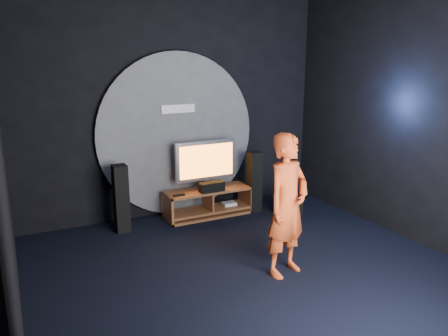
{
  "coord_description": "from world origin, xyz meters",
  "views": [
    {
      "loc": [
        -2.43,
        -4.05,
        2.49
      ],
      "look_at": [
        0.13,
        1.05,
        1.05
      ],
      "focal_mm": 35.0,
      "sensor_mm": 36.0,
      "label": 1
    }
  ],
  "objects_px": {
    "tower_speaker_left": "(121,199)",
    "tower_speaker_right": "(254,182)",
    "media_console": "(209,204)",
    "tv": "(206,163)",
    "player": "(287,205)",
    "subwoofer": "(288,205)"
  },
  "relations": [
    {
      "from": "subwoofer",
      "to": "player",
      "type": "distance_m",
      "value": 2.08
    },
    {
      "from": "player",
      "to": "tower_speaker_left",
      "type": "bearing_deg",
      "value": 106.24
    },
    {
      "from": "media_console",
      "to": "tower_speaker_right",
      "type": "height_order",
      "value": "tower_speaker_right"
    },
    {
      "from": "subwoofer",
      "to": "player",
      "type": "bearing_deg",
      "value": -125.9
    },
    {
      "from": "tv",
      "to": "player",
      "type": "height_order",
      "value": "player"
    },
    {
      "from": "media_console",
      "to": "player",
      "type": "xyz_separation_m",
      "value": [
        0.01,
        -2.17,
        0.65
      ]
    },
    {
      "from": "player",
      "to": "tower_speaker_right",
      "type": "bearing_deg",
      "value": 52.39
    },
    {
      "from": "media_console",
      "to": "tv",
      "type": "bearing_deg",
      "value": 95.96
    },
    {
      "from": "media_console",
      "to": "subwoofer",
      "type": "height_order",
      "value": "media_console"
    },
    {
      "from": "subwoofer",
      "to": "media_console",
      "type": "bearing_deg",
      "value": 153.58
    },
    {
      "from": "tv",
      "to": "player",
      "type": "bearing_deg",
      "value": -89.65
    },
    {
      "from": "tower_speaker_left",
      "to": "tower_speaker_right",
      "type": "height_order",
      "value": "same"
    },
    {
      "from": "tower_speaker_left",
      "to": "player",
      "type": "bearing_deg",
      "value": -56.62
    },
    {
      "from": "media_console",
      "to": "tv",
      "type": "xyz_separation_m",
      "value": [
        -0.01,
        0.07,
        0.68
      ]
    },
    {
      "from": "subwoofer",
      "to": "tower_speaker_left",
      "type": "bearing_deg",
      "value": 167.8
    },
    {
      "from": "tv",
      "to": "subwoofer",
      "type": "relative_size",
      "value": 2.8
    },
    {
      "from": "tower_speaker_left",
      "to": "subwoofer",
      "type": "height_order",
      "value": "tower_speaker_left"
    },
    {
      "from": "media_console",
      "to": "subwoofer",
      "type": "distance_m",
      "value": 1.3
    },
    {
      "from": "media_console",
      "to": "tower_speaker_left",
      "type": "distance_m",
      "value": 1.44
    },
    {
      "from": "tv",
      "to": "tower_speaker_left",
      "type": "xyz_separation_m",
      "value": [
        -1.4,
        -0.09,
        -0.37
      ]
    },
    {
      "from": "tower_speaker_left",
      "to": "player",
      "type": "xyz_separation_m",
      "value": [
        1.42,
        -2.15,
        0.34
      ]
    },
    {
      "from": "tv",
      "to": "media_console",
      "type": "bearing_deg",
      "value": -84.04
    }
  ]
}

